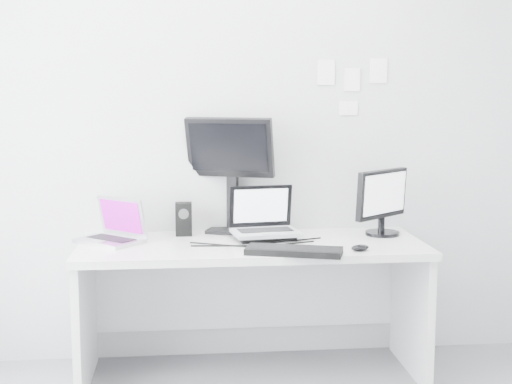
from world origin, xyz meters
TOP-DOWN VIEW (x-y plane):
  - back_wall at (0.00, 1.60)m, footprint 3.60×0.00m
  - desk at (0.00, 1.25)m, footprint 1.80×0.70m
  - macbook at (-0.74, 1.32)m, footprint 0.41×0.40m
  - speaker at (-0.35, 1.48)m, footprint 0.11×0.11m
  - dell_laptop at (0.08, 1.32)m, footprint 0.38×0.32m
  - rear_monitor at (-0.09, 1.53)m, footprint 0.52×0.34m
  - samsung_monitor at (0.74, 1.38)m, footprint 0.43×0.40m
  - keyboard at (0.18, 0.96)m, footprint 0.49×0.29m
  - mouse at (0.52, 1.00)m, footprint 0.11×0.09m
  - wall_note_0 at (0.45, 1.59)m, footprint 0.10×0.00m
  - wall_note_1 at (0.60, 1.59)m, footprint 0.09×0.00m
  - wall_note_2 at (0.75, 1.59)m, footprint 0.10×0.00m
  - wall_note_3 at (0.58, 1.59)m, footprint 0.11×0.00m

SIDE VIEW (x-z plane):
  - desk at x=0.00m, z-range 0.00..0.73m
  - keyboard at x=0.18m, z-range 0.73..0.76m
  - mouse at x=0.52m, z-range 0.73..0.76m
  - speaker at x=-0.35m, z-range 0.73..0.91m
  - macbook at x=-0.74m, z-range 0.73..0.97m
  - dell_laptop at x=0.08m, z-range 0.73..1.02m
  - samsung_monitor at x=0.74m, z-range 0.73..1.10m
  - rear_monitor at x=-0.09m, z-range 0.73..1.39m
  - back_wall at x=0.00m, z-range -0.45..3.15m
  - wall_note_3 at x=0.58m, z-range 1.38..1.46m
  - wall_note_1 at x=0.60m, z-range 1.52..1.65m
  - wall_note_0 at x=0.45m, z-range 1.55..1.69m
  - wall_note_2 at x=0.75m, z-range 1.56..1.70m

